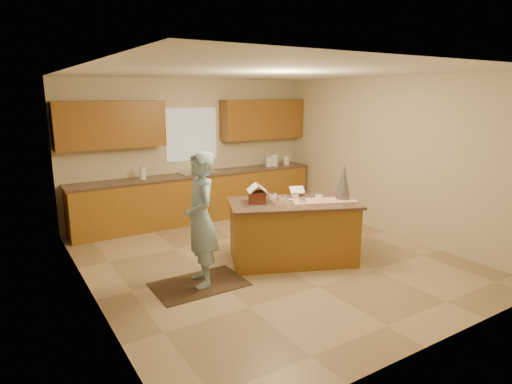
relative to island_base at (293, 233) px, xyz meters
The scene contains 28 objects.
floor 0.56m from the island_base, 137.39° to the left, with size 5.50×5.50×0.00m, color tan.
ceiling 2.30m from the island_base, 137.39° to the left, with size 5.50×5.50×0.00m, color silver.
wall_back 3.14m from the island_base, 94.97° to the left, with size 5.50×5.50×0.00m, color beige.
wall_front 2.69m from the island_base, 95.91° to the right, with size 5.50×5.50×0.00m, color beige.
wall_left 2.92m from the island_base, behind, with size 5.50×5.50×0.00m, color beige.
wall_right 2.43m from the island_base, ahead, with size 5.50×5.50×0.00m, color beige.
stone_accent 2.91m from the island_base, 168.43° to the right, with size 2.50×2.50×0.00m, color gray.
window_curtain 3.21m from the island_base, 95.02° to the left, with size 1.05×0.03×1.00m, color white.
back_counter_base 2.70m from the island_base, 95.52° to the left, with size 4.80×0.60×0.88m, color #A16821.
back_counter_top 2.74m from the island_base, 95.52° to the left, with size 4.85×0.63×0.04m, color brown.
upper_cabinet_left 3.65m from the island_base, 122.79° to the left, with size 1.85×0.35×0.80m, color #915A1F.
upper_cabinet_right 3.42m from the island_base, 65.33° to the left, with size 1.85×0.35×0.80m, color #915A1F.
sink 2.74m from the island_base, 95.52° to the left, with size 0.70×0.45×0.12m, color silver.
faucet 2.95m from the island_base, 95.18° to the left, with size 0.03×0.03×0.28m, color silver.
island_base is the anchor object (origin of this frame).
island_top 0.45m from the island_base, ahead, with size 1.83×0.96×0.04m, color brown.
table_runner 0.64m from the island_base, 23.19° to the right, with size 0.98×0.35×0.01m, color red.
baking_tray 0.72m from the island_base, 162.01° to the left, with size 0.45×0.33×0.02m, color silver.
cookbook 0.68m from the island_base, 45.27° to the left, with size 0.21×0.02×0.18m, color white.
tinsel_tree 1.06m from the island_base, 19.52° to the right, with size 0.21×0.21×0.54m, color #A3A1AD.
rug 1.59m from the island_base, behind, with size 1.16×0.76×0.01m, color black.
boy 1.54m from the island_base, behind, with size 0.63×0.41×1.72m, color #8FB5CC.
canister_a 3.08m from the island_base, 62.90° to the left, with size 0.15×0.15×0.21m, color white.
canister_b 3.14m from the island_base, 60.72° to the left, with size 0.17×0.17×0.25m, color white.
canister_c 3.31m from the island_base, 55.72° to the left, with size 0.13×0.13×0.19m, color white.
paper_towel 3.07m from the island_base, 116.52° to the left, with size 0.10×0.10×0.23m, color white.
gingerbread_house 0.80m from the island_base, 162.01° to the left, with size 0.35×0.36×0.28m.
candy_bowls 0.51m from the island_base, 51.09° to the left, with size 0.74×0.60×0.05m.
Camera 1 is at (-3.39, -5.05, 2.41)m, focal length 30.25 mm.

